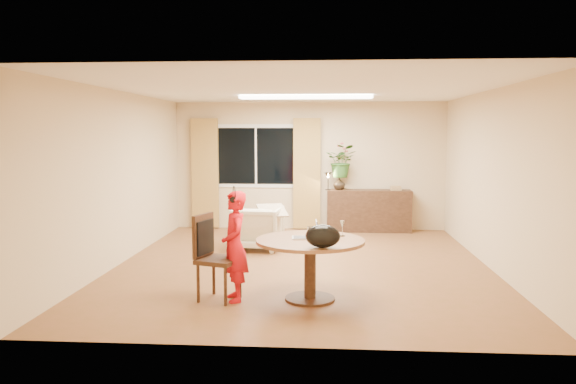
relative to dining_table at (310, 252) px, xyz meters
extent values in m
plane|color=brown|center=(-0.17, 1.75, -0.57)|extent=(6.50, 6.50, 0.00)
plane|color=white|center=(-0.17, 1.75, 2.03)|extent=(6.50, 6.50, 0.00)
plane|color=#CEB586|center=(-0.17, 5.00, 0.73)|extent=(5.50, 0.00, 5.50)
plane|color=#CEB586|center=(-2.92, 1.75, 0.73)|extent=(0.00, 6.50, 6.50)
plane|color=#CEB586|center=(2.58, 1.75, 0.73)|extent=(0.00, 6.50, 6.50)
cube|color=white|center=(-1.27, 4.98, 0.93)|extent=(1.70, 0.02, 1.30)
cube|color=black|center=(-1.27, 4.97, 0.93)|extent=(1.55, 0.01, 1.15)
cube|color=white|center=(-1.27, 4.97, 0.93)|extent=(0.04, 0.01, 1.15)
cube|color=olive|center=(-2.32, 4.90, 0.57)|extent=(0.55, 0.08, 2.25)
cube|color=olive|center=(-0.22, 4.90, 0.57)|extent=(0.55, 0.08, 2.25)
cube|color=white|center=(-0.17, 2.95, 1.99)|extent=(2.20, 0.35, 0.05)
cylinder|color=brown|center=(0.00, 0.00, 0.14)|extent=(1.28, 1.28, 0.04)
cylinder|color=black|center=(0.00, 0.00, -0.23)|extent=(0.14, 0.14, 0.69)
cylinder|color=black|center=(0.00, 0.00, -0.56)|extent=(0.59, 0.59, 0.03)
imported|color=red|center=(-0.88, -0.07, 0.08)|extent=(0.55, 0.44, 1.30)
imported|color=beige|center=(-0.98, 2.87, -0.21)|extent=(0.86, 0.88, 0.73)
cube|color=black|center=(1.03, 4.76, -0.15)|extent=(1.67, 0.41, 0.84)
imported|color=black|center=(0.43, 4.76, 0.39)|extent=(0.24, 0.24, 0.25)
imported|color=#2E5F23|center=(0.48, 4.76, 0.84)|extent=(0.68, 0.62, 0.66)
camera|label=1|loc=(0.20, -6.48, 1.40)|focal=35.00mm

